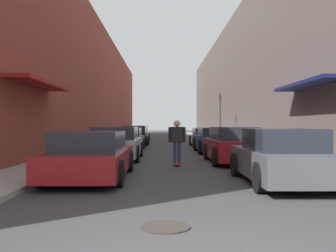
% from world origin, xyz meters
% --- Properties ---
extents(ground, '(125.87, 125.87, 0.00)m').
position_xyz_m(ground, '(0.00, 22.89, 0.00)').
color(ground, '#38383A').
extents(curb_strip_left, '(1.80, 57.22, 0.12)m').
position_xyz_m(curb_strip_left, '(-4.31, 28.61, 0.06)').
color(curb_strip_left, gray).
rests_on(curb_strip_left, ground).
extents(curb_strip_right, '(1.80, 57.22, 0.12)m').
position_xyz_m(curb_strip_right, '(4.31, 28.61, 0.06)').
color(curb_strip_right, gray).
rests_on(curb_strip_right, ground).
extents(building_row_left, '(4.90, 57.22, 9.56)m').
position_xyz_m(building_row_left, '(-7.21, 28.60, 4.78)').
color(building_row_left, brown).
rests_on(building_row_left, ground).
extents(building_row_right, '(4.90, 57.22, 10.16)m').
position_xyz_m(building_row_right, '(7.21, 28.60, 5.08)').
color(building_row_right, '#564C47').
rests_on(building_row_right, ground).
extents(parked_car_left_0, '(1.99, 4.66, 1.27)m').
position_xyz_m(parked_car_left_0, '(-2.34, 6.74, 0.61)').
color(parked_car_left_0, maroon).
rests_on(parked_car_left_0, ground).
extents(parked_car_left_1, '(2.06, 4.36, 1.35)m').
position_xyz_m(parked_car_left_1, '(-2.34, 12.20, 0.65)').
color(parked_car_left_1, '#B7B7BC').
rests_on(parked_car_left_1, ground).
extents(parked_car_left_2, '(2.01, 3.98, 1.26)m').
position_xyz_m(parked_car_left_2, '(-2.46, 17.71, 0.61)').
color(parked_car_left_2, navy).
rests_on(parked_car_left_2, ground).
extents(parked_car_left_3, '(1.94, 4.41, 1.36)m').
position_xyz_m(parked_car_left_3, '(-2.33, 23.00, 0.66)').
color(parked_car_left_3, black).
rests_on(parked_car_left_3, ground).
extents(parked_car_left_4, '(1.87, 4.75, 1.32)m').
position_xyz_m(parked_car_left_4, '(-2.43, 28.48, 0.63)').
color(parked_car_left_4, silver).
rests_on(parked_car_left_4, ground).
extents(parked_car_right_0, '(1.86, 4.23, 1.36)m').
position_xyz_m(parked_car_right_0, '(2.47, 5.80, 0.65)').
color(parked_car_right_0, '#515459').
rests_on(parked_car_right_0, ground).
extents(parked_car_right_1, '(1.86, 4.16, 1.36)m').
position_xyz_m(parked_car_right_1, '(2.24, 10.73, 0.66)').
color(parked_car_right_1, maroon).
rests_on(parked_car_right_1, ground).
extents(parked_car_right_2, '(2.02, 4.08, 1.29)m').
position_xyz_m(parked_car_right_2, '(2.34, 15.92, 0.64)').
color(parked_car_right_2, navy).
rests_on(parked_car_right_2, ground).
extents(parked_car_right_3, '(1.89, 4.65, 1.21)m').
position_xyz_m(parked_car_right_3, '(2.42, 21.16, 0.59)').
color(parked_car_right_3, silver).
rests_on(parked_car_right_3, ground).
extents(skateboarder, '(0.61, 0.78, 1.61)m').
position_xyz_m(skateboarder, '(0.10, 9.90, 0.99)').
color(skateboarder, '#B2231E').
rests_on(skateboarder, ground).
extents(manhole_cover, '(0.70, 0.70, 0.02)m').
position_xyz_m(manhole_cover, '(-0.39, 1.95, 0.01)').
color(manhole_cover, '#332D28').
rests_on(manhole_cover, ground).
extents(traffic_light, '(0.16, 0.22, 3.61)m').
position_xyz_m(traffic_light, '(3.85, 24.08, 2.34)').
color(traffic_light, '#2D2D2D').
rests_on(traffic_light, curb_strip_right).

